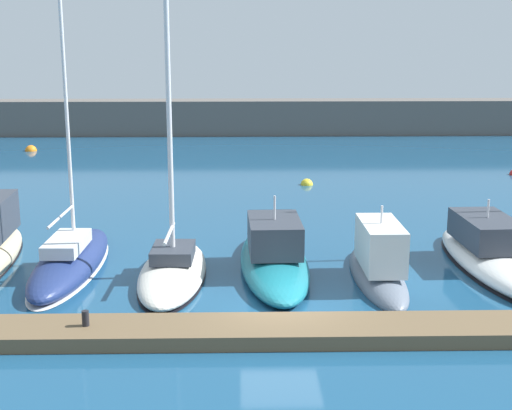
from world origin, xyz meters
The scene contains 11 objects.
ground_plane centered at (0.00, 0.00, 0.00)m, with size 120.00×120.00×0.00m, color navy.
dock_pier centered at (0.00, -1.83, 0.21)m, with size 36.29×1.84×0.43m, color brown.
breakwater_seawall centered at (0.00, 42.01, 1.50)m, with size 108.00×3.17×2.99m, color #5B5651.
sailboat_navy_third centered at (-7.44, 4.43, 0.40)m, with size 2.31×8.38×15.05m.
sailboat_ivory_fourth centered at (-3.63, 3.47, 0.42)m, with size 2.44×7.27×15.55m.
motorboat_teal_fifth centered at (-0.02, 4.32, 0.53)m, with size 2.70×8.87×3.07m.
motorboat_slate_sixth centered at (3.56, 3.07, 0.58)m, with size 1.69×6.70×3.14m.
motorboat_white_seventh centered at (7.95, 4.44, 0.50)m, with size 2.74×8.81×2.68m.
mooring_buoy_yellow centered at (2.58, 19.71, 0.00)m, with size 0.72×0.72×0.72m, color yellow.
mooring_buoy_orange centered at (-16.96, 32.80, 0.00)m, with size 0.86×0.86×0.86m, color orange.
dock_bollard centered at (-5.57, -1.83, 0.65)m, with size 0.20×0.20×0.44m, color black.
Camera 1 is at (-1.21, -20.56, 8.27)m, focal length 50.11 mm.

